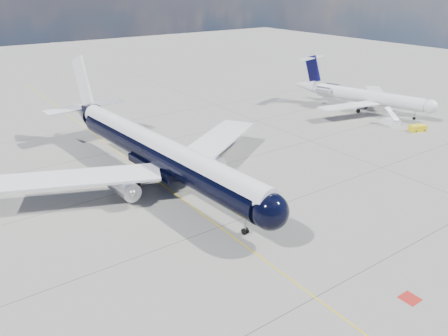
{
  "coord_description": "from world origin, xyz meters",
  "views": [
    {
      "loc": [
        -24.84,
        -25.82,
        26.07
      ],
      "look_at": [
        5.02,
        16.19,
        4.0
      ],
      "focal_mm": 35.0,
      "sensor_mm": 36.0,
      "label": 1
    }
  ],
  "objects": [
    {
      "name": "main_airliner",
      "position": [
        0.09,
        25.87,
        4.63
      ],
      "size": [
        42.29,
        51.61,
        14.9
      ],
      "rotation": [
        0.0,
        0.0,
        0.07
      ],
      "color": "black",
      "rests_on": "ground"
    },
    {
      "name": "red_marking",
      "position": [
        6.8,
        -10.0,
        0.0
      ],
      "size": [
        1.6,
        1.6,
        0.01
      ],
      "primitive_type": "cube",
      "color": "maroon",
      "rests_on": "ground"
    },
    {
      "name": "taxiway_centerline",
      "position": [
        0.0,
        25.0,
        0.0
      ],
      "size": [
        0.16,
        160.0,
        0.01
      ],
      "primitive_type": "cube",
      "color": "#DCB80B",
      "rests_on": "ground"
    },
    {
      "name": "regional_jet",
      "position": [
        53.25,
        33.33,
        3.43
      ],
      "size": [
        26.88,
        31.52,
        10.87
      ],
      "rotation": [
        0.0,
        0.0,
        0.28
      ],
      "color": "white",
      "rests_on": "ground"
    },
    {
      "name": "boarding_stair",
      "position": [
        49.94,
        22.59,
        0.65
      ],
      "size": [
        2.88,
        3.44,
        3.48
      ],
      "rotation": [
        0.0,
        0.0,
        -0.12
      ],
      "color": "white",
      "rests_on": "ground"
    },
    {
      "name": "service_tug",
      "position": [
        50.58,
        17.1,
        0.56
      ],
      "size": [
        3.33,
        2.51,
        1.16
      ],
      "rotation": [
        0.0,
        0.0,
        -0.31
      ],
      "color": "yellow",
      "rests_on": "ground"
    },
    {
      "name": "ground",
      "position": [
        0.0,
        30.0,
        0.0
      ],
      "size": [
        320.0,
        320.0,
        0.0
      ],
      "primitive_type": "plane",
      "color": "gray",
      "rests_on": "ground"
    }
  ]
}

